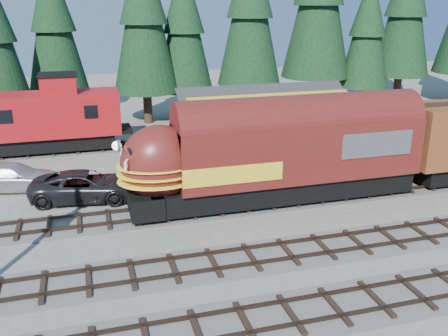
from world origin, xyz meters
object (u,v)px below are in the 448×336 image
object	(u,v)px
locomotive	(268,158)
pickup_truck_a	(85,186)
depot	(275,124)
pickup_truck_b	(13,177)
caboose	(48,118)

from	to	relation	value
locomotive	pickup_truck_a	world-z (taller)	locomotive
depot	pickup_truck_a	bearing A→B (deg)	-166.92
depot	pickup_truck_b	bearing A→B (deg)	-179.66
locomotive	pickup_truck_a	bearing A→B (deg)	160.99
caboose	pickup_truck_b	world-z (taller)	caboose
pickup_truck_b	depot	bearing A→B (deg)	-78.20
locomotive	pickup_truck_b	world-z (taller)	locomotive
depot	caboose	world-z (taller)	caboose
depot	pickup_truck_a	world-z (taller)	depot
caboose	pickup_truck_a	world-z (taller)	caboose
depot	locomotive	bearing A→B (deg)	-114.69
pickup_truck_a	pickup_truck_b	distance (m)	5.17
pickup_truck_a	locomotive	bearing A→B (deg)	-99.87
depot	pickup_truck_b	world-z (taller)	depot
pickup_truck_b	pickup_truck_a	bearing A→B (deg)	-113.03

